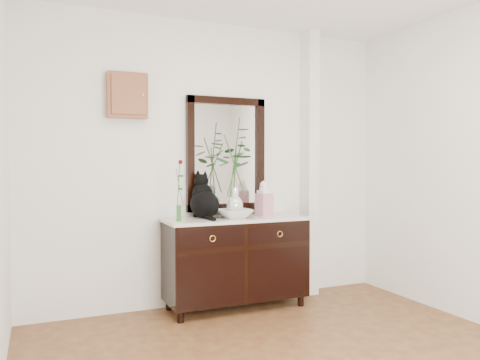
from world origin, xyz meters
name	(u,v)px	position (x,y,z in m)	size (l,w,h in m)	color
wall_back	(216,163)	(0.00, 1.98, 1.35)	(3.60, 0.04, 2.70)	white
pilaster	(309,164)	(1.00, 1.90, 1.35)	(0.12, 0.20, 2.70)	white
sideboard	(236,257)	(0.10, 1.73, 0.47)	(1.33, 0.52, 0.82)	black
wall_mirror	(226,154)	(0.10, 1.97, 1.44)	(0.80, 0.06, 1.10)	black
key_cabinet	(127,95)	(-0.85, 1.94, 1.95)	(0.35, 0.10, 0.40)	brown
cat	(205,195)	(-0.18, 1.79, 1.06)	(0.29, 0.36, 0.41)	black
lotus_bowl	(235,214)	(0.07, 1.68, 0.89)	(0.32, 0.32, 0.08)	white
vase_branches	(235,166)	(0.07, 1.68, 1.33)	(0.43, 0.43, 0.91)	silver
bud_vase_rose	(179,190)	(-0.47, 1.65, 1.12)	(0.07, 0.07, 0.54)	#306D2B
ginger_jar	(264,198)	(0.39, 1.71, 1.02)	(0.13, 0.13, 0.34)	white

